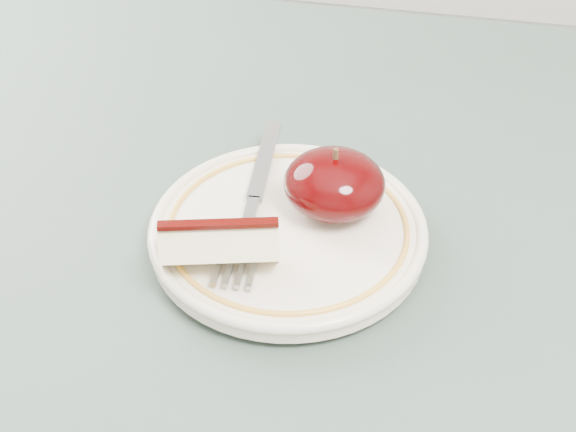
% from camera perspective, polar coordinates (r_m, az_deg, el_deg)
% --- Properties ---
extents(table, '(0.90, 0.90, 0.75)m').
position_cam_1_polar(table, '(0.62, -6.10, -11.20)').
color(table, brown).
rests_on(table, ground).
extents(plate, '(0.20, 0.20, 0.02)m').
position_cam_1_polar(plate, '(0.57, 0.00, -1.06)').
color(plate, beige).
rests_on(plate, table).
extents(apple_half, '(0.07, 0.07, 0.05)m').
position_cam_1_polar(apple_half, '(0.57, 3.31, 2.30)').
color(apple_half, '#2C0001').
rests_on(apple_half, plate).
extents(apple_wedge, '(0.08, 0.05, 0.04)m').
position_cam_1_polar(apple_wedge, '(0.53, -4.89, -2.04)').
color(apple_wedge, beige).
rests_on(apple_wedge, plate).
extents(fork, '(0.03, 0.19, 0.00)m').
position_cam_1_polar(fork, '(0.59, -2.44, 1.15)').
color(fork, gray).
rests_on(fork, plate).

